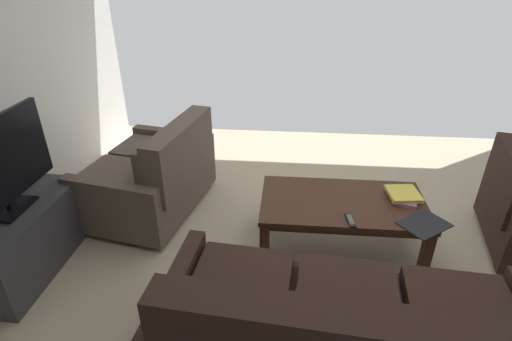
% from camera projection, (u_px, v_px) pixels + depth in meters
% --- Properties ---
extents(ground_plane, '(5.23, 5.16, 0.01)m').
position_uv_depth(ground_plane, '(332.00, 268.00, 3.01)').
color(ground_plane, '#B7A88E').
extents(loveseat_near, '(1.05, 1.30, 0.87)m').
position_uv_depth(loveseat_near, '(154.00, 175.00, 3.54)').
color(loveseat_near, black).
rests_on(loveseat_near, ground).
extents(coffee_table, '(1.24, 0.67, 0.44)m').
position_uv_depth(coffee_table, '(342.00, 208.00, 3.05)').
color(coffee_table, '#3D2316').
rests_on(coffee_table, ground).
extents(tv_stand, '(0.50, 1.04, 0.52)m').
position_uv_depth(tv_stand, '(23.00, 239.00, 2.90)').
color(tv_stand, '#38383D').
rests_on(tv_stand, ground).
extents(book_stack, '(0.25, 0.29, 0.05)m').
position_uv_depth(book_stack, '(404.00, 195.00, 3.04)').
color(book_stack, '#996699').
rests_on(book_stack, coffee_table).
extents(tv_remote, '(0.06, 0.16, 0.02)m').
position_uv_depth(tv_remote, '(350.00, 220.00, 2.78)').
color(tv_remote, black).
rests_on(tv_remote, coffee_table).
extents(loose_magazine, '(0.40, 0.38, 0.01)m').
position_uv_depth(loose_magazine, '(424.00, 224.00, 2.76)').
color(loose_magazine, black).
rests_on(loose_magazine, coffee_table).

